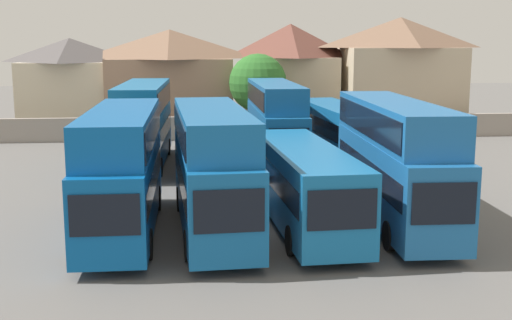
% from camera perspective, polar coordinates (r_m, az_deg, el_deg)
% --- Properties ---
extents(ground, '(140.00, 140.00, 0.00)m').
position_cam_1_polar(ground, '(44.41, -1.83, 0.59)').
color(ground, '#605E5B').
extents(depot_boundary_wall, '(56.00, 0.50, 1.80)m').
position_cam_1_polar(depot_boundary_wall, '(50.46, -2.29, 2.79)').
color(depot_boundary_wall, gray).
rests_on(depot_boundary_wall, ground).
extents(bus_1, '(2.61, 10.99, 4.85)m').
position_cam_1_polar(bus_1, '(26.19, -11.51, -0.38)').
color(bus_1, '#0A539D').
rests_on(bus_1, ground).
extents(bus_2, '(3.21, 11.16, 4.89)m').
position_cam_1_polar(bus_2, '(25.87, -3.78, -0.28)').
color(bus_2, '#115999').
rests_on(bus_2, ground).
extents(bus_3, '(3.18, 11.25, 3.30)m').
position_cam_1_polar(bus_3, '(26.53, 4.20, -1.92)').
color(bus_3, '#1464A3').
rests_on(bus_3, ground).
extents(bus_4, '(2.75, 11.70, 5.05)m').
position_cam_1_polar(bus_4, '(27.65, 11.89, 0.40)').
color(bus_4, '#1B5FA0').
rests_on(bus_4, ground).
extents(bus_5, '(2.90, 11.68, 4.96)m').
position_cam_1_polar(bus_5, '(40.36, -9.70, 3.47)').
color(bus_5, '#10629F').
rests_on(bus_5, ground).
extents(bus_6, '(2.66, 11.97, 3.32)m').
position_cam_1_polar(bus_6, '(40.37, -4.68, 2.31)').
color(bus_6, '#0E55A3').
rests_on(bus_6, ground).
extents(bus_7, '(2.60, 11.14, 4.96)m').
position_cam_1_polar(bus_7, '(40.35, 1.68, 3.61)').
color(bus_7, '#165E9E').
rests_on(bus_7, ground).
extents(bus_8, '(3.46, 12.00, 3.52)m').
position_cam_1_polar(bus_8, '(41.30, 7.16, 2.60)').
color(bus_8, '#1464A7').
rests_on(bus_8, ground).
extents(house_terrace_left, '(7.99, 7.95, 7.70)m').
position_cam_1_polar(house_terrace_left, '(58.12, -15.71, 6.41)').
color(house_terrace_left, beige).
rests_on(house_terrace_left, ground).
extents(house_terrace_centre, '(10.75, 8.17, 8.41)m').
position_cam_1_polar(house_terrace_centre, '(56.96, -7.42, 7.00)').
color(house_terrace_centre, '#9E7A60').
rests_on(house_terrace_centre, ground).
extents(house_terrace_right, '(7.94, 6.82, 8.91)m').
position_cam_1_polar(house_terrace_right, '(57.78, 2.98, 7.38)').
color(house_terrace_right, '#C6B293').
rests_on(house_terrace_right, ground).
extents(house_terrace_far_right, '(10.22, 7.57, 9.44)m').
position_cam_1_polar(house_terrace_far_right, '(58.38, 12.27, 7.45)').
color(house_terrace_far_right, '#C6B293').
rests_on(house_terrace_far_right, ground).
extents(tree_left_of_lot, '(4.61, 4.61, 6.48)m').
position_cam_1_polar(tree_left_of_lot, '(52.80, 0.16, 6.69)').
color(tree_left_of_lot, brown).
rests_on(tree_left_of_lot, ground).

